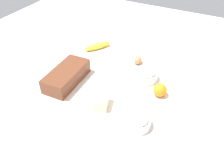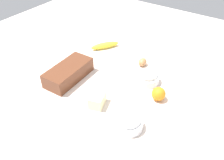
{
  "view_description": "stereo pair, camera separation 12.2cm",
  "coord_description": "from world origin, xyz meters",
  "px_view_note": "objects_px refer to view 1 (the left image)",
  "views": [
    {
      "loc": [
        -0.86,
        -0.44,
        0.79
      ],
      "look_at": [
        0.0,
        0.0,
        0.04
      ],
      "focal_mm": 37.97,
      "sensor_mm": 36.0,
      "label": 1
    },
    {
      "loc": [
        -0.79,
        -0.55,
        0.79
      ],
      "look_at": [
        0.0,
        0.0,
        0.04
      ],
      "focal_mm": 37.97,
      "sensor_mm": 36.0,
      "label": 2
    }
  ],
  "objects_px": {
    "sugar_bowl": "(137,120)",
    "butter_block": "(101,101)",
    "flour_bowl": "(146,74)",
    "loaf_pan": "(67,76)",
    "orange_fruit": "(160,90)",
    "banana": "(97,46)",
    "egg_near_butter": "(138,60)"
  },
  "relations": [
    {
      "from": "banana",
      "to": "orange_fruit",
      "type": "height_order",
      "value": "orange_fruit"
    },
    {
      "from": "loaf_pan",
      "to": "flour_bowl",
      "type": "distance_m",
      "value": 0.42
    },
    {
      "from": "sugar_bowl",
      "to": "butter_block",
      "type": "height_order",
      "value": "sugar_bowl"
    },
    {
      "from": "sugar_bowl",
      "to": "loaf_pan",
      "type": "bearing_deg",
      "value": 76.03
    },
    {
      "from": "loaf_pan",
      "to": "sugar_bowl",
      "type": "bearing_deg",
      "value": -106.35
    },
    {
      "from": "flour_bowl",
      "to": "banana",
      "type": "xyz_separation_m",
      "value": [
        0.16,
        0.4,
        -0.01
      ]
    },
    {
      "from": "egg_near_butter",
      "to": "sugar_bowl",
      "type": "bearing_deg",
      "value": -158.06
    },
    {
      "from": "loaf_pan",
      "to": "banana",
      "type": "distance_m",
      "value": 0.38
    },
    {
      "from": "egg_near_butter",
      "to": "banana",
      "type": "bearing_deg",
      "value": 82.98
    },
    {
      "from": "banana",
      "to": "egg_near_butter",
      "type": "relative_size",
      "value": 3.22
    },
    {
      "from": "flour_bowl",
      "to": "butter_block",
      "type": "xyz_separation_m",
      "value": [
        -0.29,
        0.11,
        -0.0
      ]
    },
    {
      "from": "loaf_pan",
      "to": "sugar_bowl",
      "type": "relative_size",
      "value": 2.33
    },
    {
      "from": "sugar_bowl",
      "to": "orange_fruit",
      "type": "relative_size",
      "value": 1.79
    },
    {
      "from": "flour_bowl",
      "to": "orange_fruit",
      "type": "xyz_separation_m",
      "value": [
        -0.09,
        -0.11,
        0.0
      ]
    },
    {
      "from": "flour_bowl",
      "to": "sugar_bowl",
      "type": "xyz_separation_m",
      "value": [
        -0.33,
        -0.08,
        -0.0
      ]
    },
    {
      "from": "banana",
      "to": "butter_block",
      "type": "distance_m",
      "value": 0.53
    },
    {
      "from": "flour_bowl",
      "to": "sugar_bowl",
      "type": "height_order",
      "value": "flour_bowl"
    },
    {
      "from": "loaf_pan",
      "to": "butter_block",
      "type": "relative_size",
      "value": 3.17
    },
    {
      "from": "loaf_pan",
      "to": "banana",
      "type": "height_order",
      "value": "loaf_pan"
    },
    {
      "from": "banana",
      "to": "butter_block",
      "type": "relative_size",
      "value": 2.11
    },
    {
      "from": "sugar_bowl",
      "to": "butter_block",
      "type": "xyz_separation_m",
      "value": [
        0.04,
        0.2,
        -0.0
      ]
    },
    {
      "from": "banana",
      "to": "orange_fruit",
      "type": "distance_m",
      "value": 0.57
    },
    {
      "from": "sugar_bowl",
      "to": "butter_block",
      "type": "bearing_deg",
      "value": 79.93
    },
    {
      "from": "banana",
      "to": "egg_near_butter",
      "type": "xyz_separation_m",
      "value": [
        -0.04,
        -0.3,
        0.0
      ]
    },
    {
      "from": "sugar_bowl",
      "to": "egg_near_butter",
      "type": "distance_m",
      "value": 0.49
    },
    {
      "from": "loaf_pan",
      "to": "butter_block",
      "type": "distance_m",
      "value": 0.26
    },
    {
      "from": "loaf_pan",
      "to": "orange_fruit",
      "type": "xyz_separation_m",
      "value": [
        0.12,
        -0.47,
        -0.01
      ]
    },
    {
      "from": "butter_block",
      "to": "banana",
      "type": "bearing_deg",
      "value": 32.07
    },
    {
      "from": "loaf_pan",
      "to": "orange_fruit",
      "type": "bearing_deg",
      "value": -77.77
    },
    {
      "from": "orange_fruit",
      "to": "butter_block",
      "type": "xyz_separation_m",
      "value": [
        -0.2,
        0.22,
        -0.0
      ]
    },
    {
      "from": "flour_bowl",
      "to": "butter_block",
      "type": "relative_size",
      "value": 1.43
    },
    {
      "from": "flour_bowl",
      "to": "sugar_bowl",
      "type": "bearing_deg",
      "value": -165.54
    }
  ]
}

